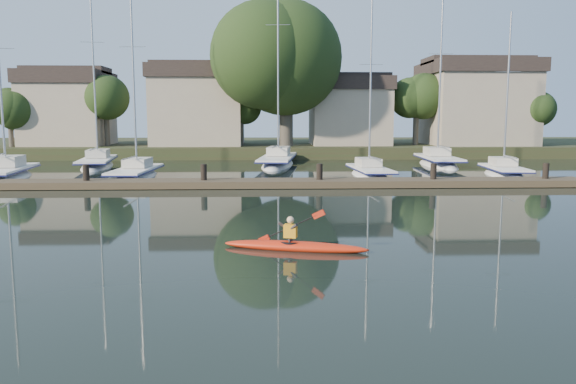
{
  "coord_description": "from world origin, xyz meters",
  "views": [
    {
      "loc": [
        0.24,
        -14.96,
        3.65
      ],
      "look_at": [
        0.94,
        3.12,
        1.2
      ],
      "focal_mm": 35.0,
      "sensor_mm": 36.0,
      "label": 1
    }
  ],
  "objects_px": {
    "sailboat_6": "(278,168)",
    "dock": "(262,183)",
    "sailboat_1": "(136,181)",
    "sailboat_5": "(98,169)",
    "kayak": "(294,244)",
    "sailboat_4": "(504,179)",
    "sailboat_7": "(438,168)",
    "sailboat_0": "(6,183)",
    "sailboat_3": "(369,179)"
  },
  "relations": [
    {
      "from": "sailboat_1",
      "to": "sailboat_5",
      "type": "distance_m",
      "value": 8.86
    },
    {
      "from": "kayak",
      "to": "sailboat_0",
      "type": "bearing_deg",
      "value": 145.98
    },
    {
      "from": "dock",
      "to": "sailboat_5",
      "type": "distance_m",
      "value": 17.21
    },
    {
      "from": "sailboat_7",
      "to": "sailboat_3",
      "type": "bearing_deg",
      "value": -127.66
    },
    {
      "from": "sailboat_4",
      "to": "sailboat_6",
      "type": "height_order",
      "value": "sailboat_6"
    },
    {
      "from": "sailboat_1",
      "to": "sailboat_0",
      "type": "bearing_deg",
      "value": -175.35
    },
    {
      "from": "kayak",
      "to": "sailboat_4",
      "type": "distance_m",
      "value": 23.45
    },
    {
      "from": "sailboat_1",
      "to": "sailboat_5",
      "type": "bearing_deg",
      "value": 122.56
    },
    {
      "from": "sailboat_0",
      "to": "sailboat_7",
      "type": "relative_size",
      "value": 0.92
    },
    {
      "from": "kayak",
      "to": "sailboat_4",
      "type": "relative_size",
      "value": 0.37
    },
    {
      "from": "dock",
      "to": "sailboat_7",
      "type": "bearing_deg",
      "value": 43.61
    },
    {
      "from": "sailboat_3",
      "to": "sailboat_6",
      "type": "distance_m",
      "value": 9.9
    },
    {
      "from": "dock",
      "to": "sailboat_1",
      "type": "height_order",
      "value": "sailboat_1"
    },
    {
      "from": "sailboat_1",
      "to": "dock",
      "type": "bearing_deg",
      "value": -29.8
    },
    {
      "from": "sailboat_3",
      "to": "sailboat_4",
      "type": "xyz_separation_m",
      "value": [
        8.36,
        -0.03,
        -0.01
      ]
    },
    {
      "from": "dock",
      "to": "sailboat_4",
      "type": "xyz_separation_m",
      "value": [
        14.92,
        4.98,
        -0.38
      ]
    },
    {
      "from": "dock",
      "to": "sailboat_1",
      "type": "distance_m",
      "value": 8.87
    },
    {
      "from": "sailboat_0",
      "to": "sailboat_6",
      "type": "xyz_separation_m",
      "value": [
        16.16,
        8.98,
        0.01
      ]
    },
    {
      "from": "sailboat_4",
      "to": "dock",
      "type": "bearing_deg",
      "value": -154.85
    },
    {
      "from": "kayak",
      "to": "sailboat_6",
      "type": "bearing_deg",
      "value": 104.31
    },
    {
      "from": "kayak",
      "to": "sailboat_3",
      "type": "relative_size",
      "value": 0.35
    },
    {
      "from": "sailboat_6",
      "to": "sailboat_4",
      "type": "bearing_deg",
      "value": -24.32
    },
    {
      "from": "sailboat_5",
      "to": "kayak",
      "type": "bearing_deg",
      "value": -72.33
    },
    {
      "from": "dock",
      "to": "sailboat_3",
      "type": "height_order",
      "value": "sailboat_3"
    },
    {
      "from": "kayak",
      "to": "sailboat_7",
      "type": "relative_size",
      "value": 0.29
    },
    {
      "from": "sailboat_3",
      "to": "sailboat_5",
      "type": "distance_m",
      "value": 19.99
    },
    {
      "from": "sailboat_3",
      "to": "sailboat_7",
      "type": "height_order",
      "value": "sailboat_7"
    },
    {
      "from": "sailboat_7",
      "to": "sailboat_0",
      "type": "bearing_deg",
      "value": -160.29
    },
    {
      "from": "sailboat_6",
      "to": "dock",
      "type": "bearing_deg",
      "value": -88.11
    },
    {
      "from": "sailboat_1",
      "to": "kayak",
      "type": "bearing_deg",
      "value": -63.4
    },
    {
      "from": "sailboat_1",
      "to": "sailboat_4",
      "type": "relative_size",
      "value": 1.2
    },
    {
      "from": "kayak",
      "to": "sailboat_6",
      "type": "xyz_separation_m",
      "value": [
        0.11,
        27.16,
        -0.36
      ]
    },
    {
      "from": "dock",
      "to": "sailboat_1",
      "type": "xyz_separation_m",
      "value": [
        -7.55,
        4.66,
        -0.38
      ]
    },
    {
      "from": "sailboat_4",
      "to": "sailboat_7",
      "type": "distance_m",
      "value": 7.7
    },
    {
      "from": "sailboat_0",
      "to": "sailboat_7",
      "type": "height_order",
      "value": "sailboat_7"
    },
    {
      "from": "sailboat_0",
      "to": "sailboat_1",
      "type": "distance_m",
      "value": 7.52
    },
    {
      "from": "sailboat_6",
      "to": "sailboat_0",
      "type": "bearing_deg",
      "value": -144.31
    },
    {
      "from": "sailboat_0",
      "to": "sailboat_7",
      "type": "distance_m",
      "value": 29.3
    },
    {
      "from": "sailboat_6",
      "to": "kayak",
      "type": "bearing_deg",
      "value": -83.58
    },
    {
      "from": "kayak",
      "to": "sailboat_3",
      "type": "height_order",
      "value": "sailboat_3"
    },
    {
      "from": "sailboat_4",
      "to": "sailboat_6",
      "type": "bearing_deg",
      "value": 155.74
    },
    {
      "from": "sailboat_1",
      "to": "sailboat_6",
      "type": "xyz_separation_m",
      "value": [
        8.65,
        8.61,
        -0.03
      ]
    },
    {
      "from": "sailboat_5",
      "to": "sailboat_6",
      "type": "distance_m",
      "value": 13.21
    },
    {
      "from": "sailboat_1",
      "to": "sailboat_4",
      "type": "height_order",
      "value": "sailboat_1"
    },
    {
      "from": "sailboat_3",
      "to": "sailboat_5",
      "type": "bearing_deg",
      "value": 155.78
    },
    {
      "from": "sailboat_4",
      "to": "sailboat_7",
      "type": "xyz_separation_m",
      "value": [
        -1.84,
        7.48,
        -0.03
      ]
    },
    {
      "from": "dock",
      "to": "sailboat_6",
      "type": "relative_size",
      "value": 1.92
    },
    {
      "from": "kayak",
      "to": "sailboat_4",
      "type": "height_order",
      "value": "sailboat_4"
    },
    {
      "from": "sailboat_1",
      "to": "sailboat_3",
      "type": "relative_size",
      "value": 1.13
    },
    {
      "from": "sailboat_4",
      "to": "kayak",
      "type": "bearing_deg",
      "value": -119.72
    }
  ]
}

